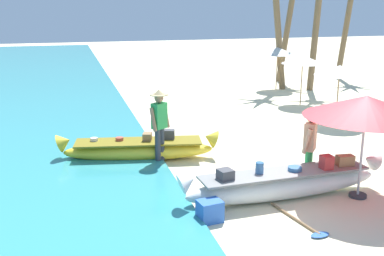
# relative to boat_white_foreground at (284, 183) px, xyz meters

# --- Properties ---
(ground_plane) EXTENTS (80.00, 80.00, 0.00)m
(ground_plane) POSITION_rel_boat_white_foreground_xyz_m (0.63, 0.09, -0.32)
(ground_plane) COLOR beige
(boat_white_foreground) EXTENTS (4.53, 0.90, 0.86)m
(boat_white_foreground) POSITION_rel_boat_white_foreground_xyz_m (0.00, 0.00, 0.00)
(boat_white_foreground) COLOR white
(boat_white_foreground) RESTS_ON ground
(boat_yellow_midground) EXTENTS (4.09, 1.39, 0.79)m
(boat_yellow_midground) POSITION_rel_boat_white_foreground_xyz_m (-2.47, 3.19, -0.04)
(boat_yellow_midground) COLOR yellow
(boat_yellow_midground) RESTS_ON ground
(person_vendor_hatted) EXTENTS (0.57, 0.49, 1.86)m
(person_vendor_hatted) POSITION_rel_boat_white_foreground_xyz_m (-2.01, 2.77, 0.76)
(person_vendor_hatted) COLOR #333842
(person_vendor_hatted) RESTS_ON ground
(person_tourist_customer) EXTENTS (0.50, 0.56, 1.65)m
(person_tourist_customer) POSITION_rel_boat_white_foreground_xyz_m (0.80, 0.52, 0.60)
(person_tourist_customer) COLOR green
(person_tourist_customer) RESTS_ON ground
(patio_umbrella_large) EXTENTS (2.44, 2.44, 2.12)m
(patio_umbrella_large) POSITION_rel_boat_white_foreground_xyz_m (1.50, -0.34, 1.58)
(patio_umbrella_large) COLOR #B7B7BC
(patio_umbrella_large) RESTS_ON ground
(parasol_row_0) EXTENTS (1.60, 1.60, 1.91)m
(parasol_row_0) POSITION_rel_boat_white_foreground_xyz_m (4.37, 5.22, 1.42)
(parasol_row_0) COLOR #8E6B47
(parasol_row_0) RESTS_ON ground
(parasol_row_1) EXTENTS (1.60, 1.60, 1.91)m
(parasol_row_1) POSITION_rel_boat_white_foreground_xyz_m (4.63, 8.19, 1.42)
(parasol_row_1) COLOR #8E6B47
(parasol_row_1) RESTS_ON ground
(parasol_row_2) EXTENTS (1.60, 1.60, 1.91)m
(parasol_row_2) POSITION_rel_boat_white_foreground_xyz_m (5.08, 11.38, 1.42)
(parasol_row_2) COLOR #8E6B47
(parasol_row_2) RESTS_ON ground
(cooler_box) EXTENTS (0.48, 0.41, 0.40)m
(cooler_box) POSITION_rel_boat_white_foreground_xyz_m (-1.77, -0.61, -0.12)
(cooler_box) COLOR blue
(cooler_box) RESTS_ON ground
(paddle) EXTENTS (0.48, 1.55, 0.05)m
(paddle) POSITION_rel_boat_white_foreground_xyz_m (-0.21, -1.22, -0.29)
(paddle) COLOR #8E6B47
(paddle) RESTS_ON ground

